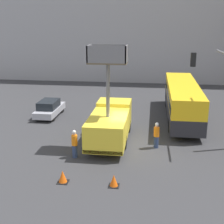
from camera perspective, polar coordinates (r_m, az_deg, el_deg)
The scene contains 9 objects.
ground_plane at distance 21.82m, azimuth 3.02°, elevation -6.32°, with size 120.00×120.00×0.00m, color #333335.
building_backdrop_far at distance 48.44m, azimuth 6.12°, elevation 17.72°, with size 44.00×10.00×19.32m.
utility_truck at distance 22.16m, azimuth -0.32°, elevation -1.76°, with size 2.53×6.81×6.93m.
city_bus at distance 28.15m, azimuth 12.70°, elevation 2.48°, with size 2.54×12.27×3.14m.
road_worker_near_truck at distance 19.94m, azimuth -6.86°, elevation -5.81°, with size 0.38×0.38×1.84m.
road_worker_directing at distance 21.49m, azimuth 8.13°, elevation -4.23°, with size 0.38×0.38×1.82m.
traffic_cone_near_truck at distance 17.35m, azimuth -9.00°, elevation -11.63°, with size 0.59×0.59×0.68m.
traffic_cone_mid_road at distance 16.79m, azimuth 0.33°, elevation -12.49°, with size 0.57×0.57×0.65m.
parked_car_curbside at distance 28.92m, azimuth -11.38°, elevation 0.68°, with size 1.72×4.31×1.51m.
Camera 1 is at (1.55, -20.09, 8.39)m, focal length 50.00 mm.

